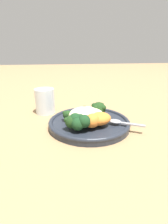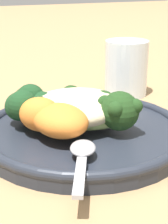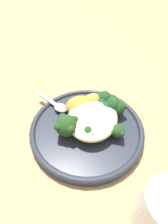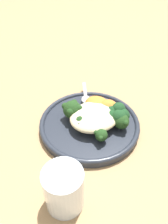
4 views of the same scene
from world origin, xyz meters
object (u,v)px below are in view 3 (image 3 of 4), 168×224
object	(u,v)px
quinoa_mound	(93,118)
water_glass	(162,211)
broccoli_stalk_1	(88,128)
broccoli_stalk_3	(110,109)
sweet_potato_chunk_1	(92,102)
kale_tuft	(107,104)
spoon	(57,105)
sweet_potato_chunk_0	(81,106)
broccoli_stalk_2	(105,125)
plate	(87,128)
broccoli_stalk_0	(69,124)

from	to	relation	value
quinoa_mound	water_glass	size ratio (longest dim) A/B	1.37
broccoli_stalk_1	broccoli_stalk_3	xyz separation A→B (m)	(-0.06, 0.03, 0.00)
broccoli_stalk_3	sweet_potato_chunk_1	xyz separation A→B (m)	(-0.01, -0.04, 0.00)
kale_tuft	spoon	size ratio (longest dim) A/B	0.63
sweet_potato_chunk_1	water_glass	world-z (taller)	water_glass
broccoli_stalk_3	water_glass	size ratio (longest dim) A/B	1.20
sweet_potato_chunk_0	water_glass	world-z (taller)	water_glass
sweet_potato_chunk_0	spoon	distance (m)	0.06
broccoli_stalk_2	water_glass	distance (m)	0.17
plate	sweet_potato_chunk_1	bearing A→B (deg)	-179.55
broccoli_stalk_2	sweet_potato_chunk_1	bearing A→B (deg)	151.93
broccoli_stalk_0	sweet_potato_chunk_0	bearing A→B (deg)	-168.20
sweet_potato_chunk_1	kale_tuft	distance (m)	0.03
sweet_potato_chunk_0	broccoli_stalk_0	bearing A→B (deg)	-9.30
sweet_potato_chunk_1	water_glass	bearing A→B (deg)	36.14
quinoa_mound	plate	bearing A→B (deg)	-55.52
broccoli_stalk_1	water_glass	size ratio (longest dim) A/B	0.95
sweet_potato_chunk_1	spoon	bearing A→B (deg)	-79.13
broccoli_stalk_0	broccoli_stalk_3	world-z (taller)	broccoli_stalk_0
broccoli_stalk_3	spoon	size ratio (longest dim) A/B	1.09
water_glass	broccoli_stalk_3	bearing A→B (deg)	-151.64
broccoli_stalk_0	water_glass	xyz separation A→B (m)	(0.11, 0.17, 0.00)
broccoli_stalk_1	sweet_potato_chunk_0	distance (m)	0.06
quinoa_mound	water_glass	world-z (taller)	water_glass
broccoli_stalk_2	spoon	distance (m)	0.12
water_glass	plate	bearing A→B (deg)	-134.77
plate	quinoa_mound	size ratio (longest dim) A/B	2.01
broccoli_stalk_0	sweet_potato_chunk_1	bearing A→B (deg)	178.47
broccoli_stalk_2	broccoli_stalk_0	bearing A→B (deg)	-136.22
broccoli_stalk_0	spoon	world-z (taller)	broccoli_stalk_0
water_glass	kale_tuft	bearing A→B (deg)	-150.91
broccoli_stalk_1	kale_tuft	xyz separation A→B (m)	(-0.07, 0.03, 0.01)
plate	broccoli_stalk_2	size ratio (longest dim) A/B	2.09
broccoli_stalk_1	broccoli_stalk_3	distance (m)	0.07
quinoa_mound	broccoli_stalk_1	bearing A→B (deg)	-13.28
broccoli_stalk_1	sweet_potato_chunk_1	world-z (taller)	sweet_potato_chunk_1
sweet_potato_chunk_1	kale_tuft	world-z (taller)	kale_tuft
quinoa_mound	sweet_potato_chunk_0	world-z (taller)	quinoa_mound
quinoa_mound	broccoli_stalk_1	size ratio (longest dim) A/B	1.44
quinoa_mound	broccoli_stalk_2	distance (m)	0.03
plate	water_glass	distance (m)	0.20
sweet_potato_chunk_0	water_glass	xyz separation A→B (m)	(0.17, 0.16, 0.00)
broccoli_stalk_0	water_glass	world-z (taller)	water_glass
sweet_potato_chunk_1	spoon	xyz separation A→B (m)	(0.02, -0.08, -0.02)
plate	broccoli_stalk_0	size ratio (longest dim) A/B	2.54
sweet_potato_chunk_0	water_glass	size ratio (longest dim) A/B	0.77
broccoli_stalk_0	water_glass	size ratio (longest dim) A/B	1.08
plate	broccoli_stalk_2	xyz separation A→B (m)	(-0.00, 0.04, 0.02)
broccoli_stalk_0	broccoli_stalk_1	xyz separation A→B (m)	(-0.00, 0.04, -0.01)
broccoli_stalk_1	broccoli_stalk_2	bearing A→B (deg)	94.92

